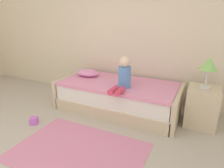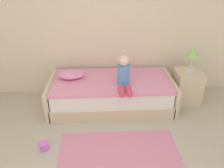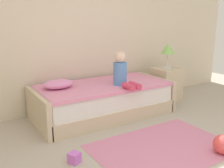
# 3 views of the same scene
# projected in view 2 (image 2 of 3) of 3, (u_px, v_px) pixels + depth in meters

# --- Properties ---
(wall_rear) EXTENTS (7.20, 0.10, 2.90)m
(wall_rear) POSITION_uv_depth(u_px,v_px,m) (93.00, 15.00, 3.79)
(wall_rear) COLOR beige
(wall_rear) RESTS_ON ground
(bed) EXTENTS (2.11, 1.00, 0.50)m
(bed) POSITION_uv_depth(u_px,v_px,m) (111.00, 93.00, 3.84)
(bed) COLOR beige
(bed) RESTS_ON ground
(nightstand) EXTENTS (0.44, 0.44, 0.60)m
(nightstand) POSITION_uv_depth(u_px,v_px,m) (187.00, 87.00, 3.91)
(nightstand) COLOR beige
(nightstand) RESTS_ON ground
(table_lamp) EXTENTS (0.24, 0.24, 0.45)m
(table_lamp) POSITION_uv_depth(u_px,v_px,m) (193.00, 53.00, 3.61)
(table_lamp) COLOR silver
(table_lamp) RESTS_ON nightstand
(child_figure) EXTENTS (0.20, 0.51, 0.50)m
(child_figure) POSITION_uv_depth(u_px,v_px,m) (124.00, 74.00, 3.43)
(child_figure) COLOR #598CD1
(child_figure) RESTS_ON bed
(pillow) EXTENTS (0.44, 0.30, 0.13)m
(pillow) POSITION_uv_depth(u_px,v_px,m) (71.00, 75.00, 3.75)
(pillow) COLOR #EA8CC6
(pillow) RESTS_ON bed
(area_rug) EXTENTS (1.60, 1.10, 0.01)m
(area_rug) POSITION_uv_depth(u_px,v_px,m) (120.00, 160.00, 2.81)
(area_rug) COLOR pink
(area_rug) RESTS_ON ground
(toy_block) EXTENTS (0.15, 0.15, 0.11)m
(toy_block) POSITION_uv_depth(u_px,v_px,m) (44.00, 146.00, 2.96)
(toy_block) COLOR #CC66D8
(toy_block) RESTS_ON ground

